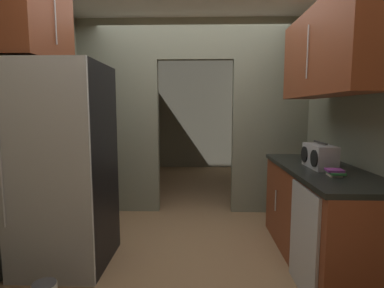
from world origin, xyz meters
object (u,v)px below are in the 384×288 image
boombox (319,156)px  book_stack (335,172)px  dishwasher (303,241)px  refrigerator (65,167)px

boombox → book_stack: (-0.01, -0.33, -0.08)m
boombox → book_stack: 0.34m
dishwasher → boombox: size_ratio=2.07×
refrigerator → boombox: refrigerator is taller
dishwasher → boombox: boombox is taller
dishwasher → boombox: 0.80m
dishwasher → book_stack: 0.59m
refrigerator → book_stack: 2.29m
book_stack → dishwasher: bearing=-151.8°
refrigerator → book_stack: size_ratio=12.10×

